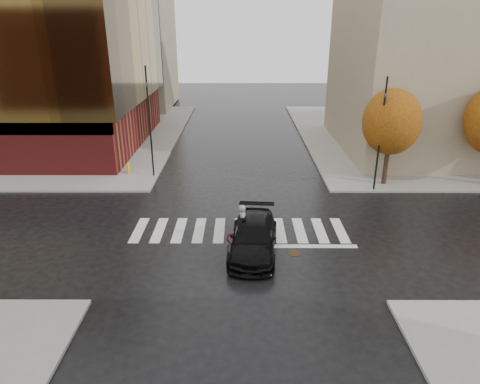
# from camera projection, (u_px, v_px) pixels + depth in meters

# --- Properties ---
(ground) EXTENTS (120.00, 120.00, 0.00)m
(ground) POSITION_uv_depth(u_px,v_px,m) (239.00, 234.00, 22.93)
(ground) COLOR black
(ground) RESTS_ON ground
(sidewalk_nw) EXTENTS (30.00, 30.00, 0.15)m
(sidewalk_nw) POSITION_uv_depth(u_px,v_px,m) (29.00, 135.00, 42.44)
(sidewalk_nw) COLOR gray
(sidewalk_nw) RESTS_ON ground
(sidewalk_ne) EXTENTS (30.00, 30.00, 0.15)m
(sidewalk_ne) POSITION_uv_depth(u_px,v_px,m) (452.00, 136.00, 42.34)
(sidewalk_ne) COLOR gray
(sidewalk_ne) RESTS_ON ground
(crosswalk) EXTENTS (12.00, 3.00, 0.01)m
(crosswalk) POSITION_uv_depth(u_px,v_px,m) (239.00, 230.00, 23.40)
(crosswalk) COLOR silver
(crosswalk) RESTS_ON ground
(building_ne_tan) EXTENTS (16.00, 16.00, 18.00)m
(building_ne_tan) POSITION_uv_depth(u_px,v_px,m) (446.00, 40.00, 35.26)
(building_ne_tan) COLOR gray
(building_ne_tan) RESTS_ON sidewalk_ne
(building_nw_far) EXTENTS (14.00, 12.00, 20.00)m
(building_nw_far) POSITION_uv_depth(u_px,v_px,m) (113.00, 25.00, 53.52)
(building_nw_far) COLOR gray
(building_nw_far) RESTS_ON sidewalk_nw
(tree_ne_a) EXTENTS (3.80, 3.80, 6.50)m
(tree_ne_a) POSITION_uv_depth(u_px,v_px,m) (392.00, 122.00, 28.11)
(tree_ne_a) COLOR black
(tree_ne_a) RESTS_ON sidewalk_ne
(sedan) EXTENTS (2.72, 5.67, 1.59)m
(sedan) POSITION_uv_depth(u_px,v_px,m) (254.00, 237.00, 20.96)
(sedan) COLOR black
(sedan) RESTS_ON ground
(cyclist) EXTENTS (1.93, 0.76, 2.15)m
(cyclist) POSITION_uv_depth(u_px,v_px,m) (244.00, 231.00, 21.73)
(cyclist) COLOR maroon
(cyclist) RESTS_ON ground
(traffic_light_nw) EXTENTS (0.22, 0.19, 7.75)m
(traffic_light_nw) POSITION_uv_depth(u_px,v_px,m) (149.00, 115.00, 29.58)
(traffic_light_nw) COLOR black
(traffic_light_nw) RESTS_ON sidewalk_nw
(traffic_light_ne) EXTENTS (0.16, 0.19, 7.37)m
(traffic_light_ne) POSITION_uv_depth(u_px,v_px,m) (381.00, 127.00, 27.13)
(traffic_light_ne) COLOR black
(traffic_light_ne) RESTS_ON sidewalk_ne
(fire_hydrant) EXTENTS (0.28, 0.28, 0.78)m
(fire_hydrant) POSITION_uv_depth(u_px,v_px,m) (128.00, 167.00, 31.59)
(fire_hydrant) COLOR #F9A20E
(fire_hydrant) RESTS_ON sidewalk_nw
(manhole) EXTENTS (0.79, 0.79, 0.01)m
(manhole) POSITION_uv_depth(u_px,v_px,m) (294.00, 253.00, 21.07)
(manhole) COLOR #442E18
(manhole) RESTS_ON ground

